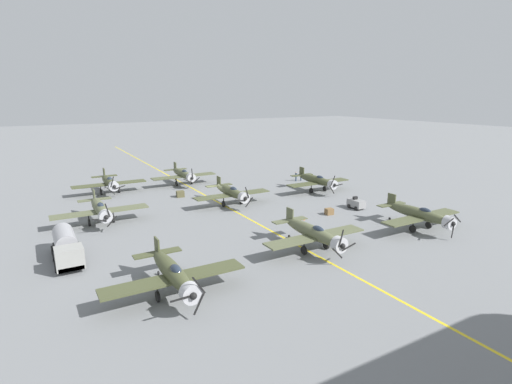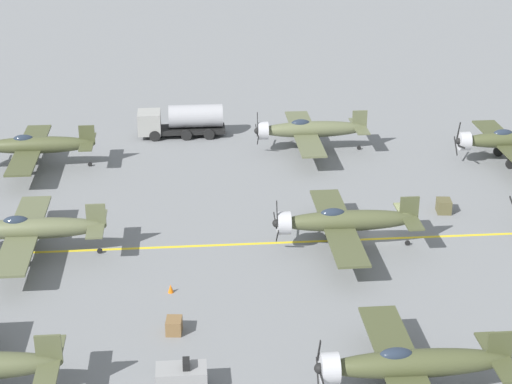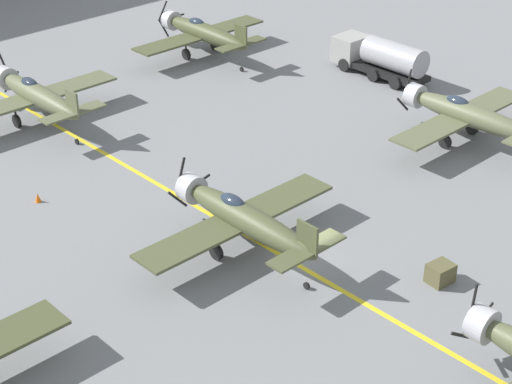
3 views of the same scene
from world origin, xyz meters
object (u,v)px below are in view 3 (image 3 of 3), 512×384
object	(u,v)px
traffic_cone	(38,198)
fuel_tanker	(380,57)
supply_crate_by_tanker	(440,273)
airplane_mid_center	(242,217)
airplane_far_center	(36,95)
airplane_mid_right	(466,114)
airplane_far_right	(203,32)

from	to	relation	value
traffic_cone	fuel_tanker	bearing A→B (deg)	-1.71
supply_crate_by_tanker	fuel_tanker	bearing A→B (deg)	45.97
fuel_tanker	airplane_mid_center	bearing A→B (deg)	-155.69
airplane_far_center	supply_crate_by_tanker	bearing A→B (deg)	-82.00
airplane_mid_center	fuel_tanker	distance (m)	26.24
traffic_cone	airplane_mid_center	bearing A→B (deg)	-66.53
airplane_mid_right	supply_crate_by_tanker	world-z (taller)	airplane_mid_right
airplane_mid_right	airplane_far_center	bearing A→B (deg)	119.89
airplane_mid_center	airplane_far_center	bearing A→B (deg)	98.75
airplane_far_center	traffic_cone	distance (m)	11.10
airplane_mid_center	airplane_far_center	distance (m)	21.05
airplane_mid_center	traffic_cone	xyz separation A→B (m)	(-5.06, 11.67, -1.74)
airplane_mid_center	traffic_cone	world-z (taller)	airplane_mid_center
airplane_mid_right	airplane_far_center	size ratio (longest dim) A/B	1.00
airplane_far_right	supply_crate_by_tanker	world-z (taller)	airplane_far_right
airplane_mid_center	airplane_far_right	world-z (taller)	airplane_mid_center
airplane_far_right	airplane_mid_right	bearing A→B (deg)	-75.08
airplane_far_center	airplane_far_right	xyz separation A→B (m)	(16.26, 2.12, 0.00)
airplane_mid_center	supply_crate_by_tanker	xyz separation A→B (m)	(5.15, -8.60, -1.50)
airplane_far_right	traffic_cone	world-z (taller)	airplane_far_right
airplane_far_right	traffic_cone	size ratio (longest dim) A/B	21.82
airplane_far_center	airplane_mid_center	bearing A→B (deg)	-92.37
airplane_far_right	fuel_tanker	bearing A→B (deg)	-50.32
airplane_mid_center	airplane_far_right	size ratio (longest dim) A/B	1.00
airplane_far_right	fuel_tanker	distance (m)	14.22
airplane_mid_center	fuel_tanker	size ratio (longest dim) A/B	1.50
airplane_far_center	traffic_cone	bearing A→B (deg)	-121.93
airplane_mid_center	airplane_mid_right	bearing A→B (deg)	9.30
fuel_tanker	supply_crate_by_tanker	world-z (taller)	fuel_tanker
airplane_far_center	fuel_tanker	xyz separation A→B (m)	(23.28, -10.24, -0.50)
supply_crate_by_tanker	traffic_cone	bearing A→B (deg)	116.74
airplane_mid_right	fuel_tanker	size ratio (longest dim) A/B	1.50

